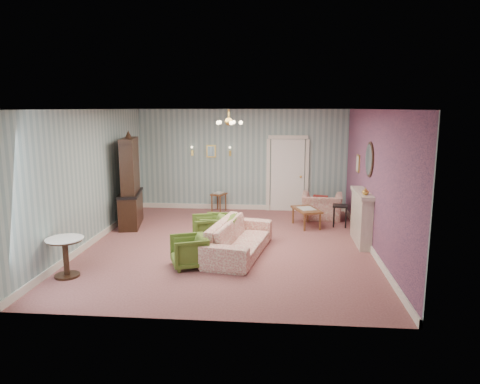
# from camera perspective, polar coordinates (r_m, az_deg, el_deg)

# --- Properties ---
(floor) EXTENTS (7.00, 7.00, 0.00)m
(floor) POSITION_cam_1_polar(r_m,az_deg,el_deg) (9.73, -1.39, -6.80)
(floor) COLOR #9A5D59
(floor) RESTS_ON ground
(ceiling) EXTENTS (7.00, 7.00, 0.00)m
(ceiling) POSITION_cam_1_polar(r_m,az_deg,el_deg) (9.28, -1.47, 10.55)
(ceiling) COLOR white
(ceiling) RESTS_ON ground
(wall_back) EXTENTS (6.00, 0.00, 6.00)m
(wall_back) POSITION_cam_1_polar(r_m,az_deg,el_deg) (12.85, 0.30, 4.11)
(wall_back) COLOR gray
(wall_back) RESTS_ON ground
(wall_front) EXTENTS (6.00, 0.00, 6.00)m
(wall_front) POSITION_cam_1_polar(r_m,az_deg,el_deg) (5.99, -5.12, -3.58)
(wall_front) COLOR gray
(wall_front) RESTS_ON ground
(wall_left) EXTENTS (0.00, 7.00, 7.00)m
(wall_left) POSITION_cam_1_polar(r_m,az_deg,el_deg) (10.17, -18.49, 1.81)
(wall_left) COLOR gray
(wall_left) RESTS_ON ground
(wall_right) EXTENTS (0.00, 7.00, 7.00)m
(wall_right) POSITION_cam_1_polar(r_m,az_deg,el_deg) (9.54, 16.79, 1.35)
(wall_right) COLOR gray
(wall_right) RESTS_ON ground
(wall_right_floral) EXTENTS (0.00, 7.00, 7.00)m
(wall_right_floral) POSITION_cam_1_polar(r_m,az_deg,el_deg) (9.54, 16.70, 1.36)
(wall_right_floral) COLOR #C46278
(wall_right_floral) RESTS_ON ground
(door) EXTENTS (1.12, 0.12, 2.16)m
(door) POSITION_cam_1_polar(r_m,az_deg,el_deg) (12.81, 6.09, 2.36)
(door) COLOR white
(door) RESTS_ON floor
(olive_chair_a) EXTENTS (0.79, 0.81, 0.66)m
(olive_chair_a) POSITION_cam_1_polar(r_m,az_deg,el_deg) (8.39, -6.55, -7.39)
(olive_chair_a) COLOR #547027
(olive_chair_a) RESTS_ON floor
(olive_chair_b) EXTENTS (0.82, 0.85, 0.72)m
(olive_chair_b) POSITION_cam_1_polar(r_m,az_deg,el_deg) (9.61, -3.91, -4.78)
(olive_chair_b) COLOR #547027
(olive_chair_b) RESTS_ON floor
(olive_chair_c) EXTENTS (0.74, 0.78, 0.75)m
(olive_chair_c) POSITION_cam_1_polar(r_m,az_deg,el_deg) (9.56, -2.59, -4.76)
(olive_chair_c) COLOR #547027
(olive_chair_c) RESTS_ON floor
(sofa_chintz) EXTENTS (1.08, 2.41, 0.91)m
(sofa_chintz) POSITION_cam_1_polar(r_m,az_deg,el_deg) (9.01, -0.11, -5.22)
(sofa_chintz) COLOR #AD4646
(sofa_chintz) RESTS_ON floor
(wingback_chair) EXTENTS (1.11, 0.79, 0.91)m
(wingback_chair) POSITION_cam_1_polar(r_m,az_deg,el_deg) (12.07, 10.46, -1.29)
(wingback_chair) COLOR #AD4646
(wingback_chair) RESTS_ON floor
(dresser) EXTENTS (0.74, 1.47, 2.34)m
(dresser) POSITION_cam_1_polar(r_m,az_deg,el_deg) (11.41, -13.95, 1.53)
(dresser) COLOR black
(dresser) RESTS_ON floor
(fireplace) EXTENTS (0.30, 1.40, 1.16)m
(fireplace) POSITION_cam_1_polar(r_m,az_deg,el_deg) (10.07, 15.29, -3.15)
(fireplace) COLOR beige
(fireplace) RESTS_ON floor
(mantel_vase) EXTENTS (0.15, 0.15, 0.15)m
(mantel_vase) POSITION_cam_1_polar(r_m,az_deg,el_deg) (9.55, 15.78, 0.09)
(mantel_vase) COLOR gold
(mantel_vase) RESTS_ON fireplace
(oval_mirror) EXTENTS (0.04, 0.76, 0.84)m
(oval_mirror) POSITION_cam_1_polar(r_m,az_deg,el_deg) (9.87, 16.22, 4.03)
(oval_mirror) COLOR white
(oval_mirror) RESTS_ON wall_right
(framed_print) EXTENTS (0.04, 0.34, 0.42)m
(framed_print) POSITION_cam_1_polar(r_m,az_deg,el_deg) (11.22, 14.88, 3.56)
(framed_print) COLOR gold
(framed_print) RESTS_ON wall_right
(coffee_table) EXTENTS (0.78, 1.03, 0.47)m
(coffee_table) POSITION_cam_1_polar(r_m,az_deg,el_deg) (11.26, 8.48, -3.25)
(coffee_table) COLOR brown
(coffee_table) RESTS_ON floor
(side_table_black) EXTENTS (0.42, 0.42, 0.55)m
(side_table_black) POSITION_cam_1_polar(r_m,az_deg,el_deg) (11.41, 12.68, -2.99)
(side_table_black) COLOR black
(side_table_black) RESTS_ON floor
(pedestal_table) EXTENTS (0.71, 0.71, 0.71)m
(pedestal_table) POSITION_cam_1_polar(r_m,az_deg,el_deg) (8.44, -21.41, -7.80)
(pedestal_table) COLOR black
(pedestal_table) RESTS_ON floor
(nesting_table) EXTENTS (0.48, 0.53, 0.57)m
(nesting_table) POSITION_cam_1_polar(r_m,az_deg,el_deg) (12.76, -2.73, -1.25)
(nesting_table) COLOR brown
(nesting_table) RESTS_ON floor
(gilt_mirror_back) EXTENTS (0.28, 0.06, 0.36)m
(gilt_mirror_back) POSITION_cam_1_polar(r_m,az_deg,el_deg) (12.88, -3.72, 5.22)
(gilt_mirror_back) COLOR gold
(gilt_mirror_back) RESTS_ON wall_back
(sconce_left) EXTENTS (0.16, 0.12, 0.30)m
(sconce_left) POSITION_cam_1_polar(r_m,az_deg,el_deg) (12.96, -6.15, 5.22)
(sconce_left) COLOR gold
(sconce_left) RESTS_ON wall_back
(sconce_right) EXTENTS (0.16, 0.12, 0.30)m
(sconce_right) POSITION_cam_1_polar(r_m,az_deg,el_deg) (12.79, -1.29, 5.21)
(sconce_right) COLOR gold
(sconce_right) RESTS_ON wall_back
(chandelier) EXTENTS (0.56, 0.56, 0.36)m
(chandelier) POSITION_cam_1_polar(r_m,az_deg,el_deg) (9.28, -1.46, 8.88)
(chandelier) COLOR gold
(chandelier) RESTS_ON ceiling
(burgundy_cushion) EXTENTS (0.41, 0.28, 0.39)m
(burgundy_cushion) POSITION_cam_1_polar(r_m,az_deg,el_deg) (11.91, 10.29, -1.32)
(burgundy_cushion) COLOR maroon
(burgundy_cushion) RESTS_ON wingback_chair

